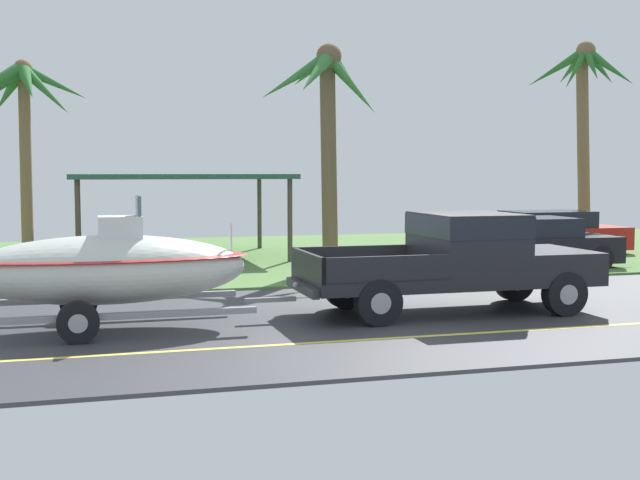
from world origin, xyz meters
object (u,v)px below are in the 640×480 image
object	(u,v)px
pickup_truck_towing	(465,257)
parked_sedan_near	(531,244)
parked_sedan_far	(552,234)
palm_tree_near_left	(584,95)
boat_on_trailer	(105,269)
carport_awning	(178,178)
palm_tree_far_left	(22,103)
palm_tree_far_right	(326,106)

from	to	relation	value
pickup_truck_towing	parked_sedan_near	xyz separation A→B (m)	(4.67, 5.62, -0.35)
parked_sedan_far	palm_tree_near_left	size ratio (longest dim) A/B	0.65
pickup_truck_towing	boat_on_trailer	xyz separation A→B (m)	(-6.48, -0.00, -0.02)
carport_awning	palm_tree_far_left	bearing A→B (deg)	-144.34
palm_tree_near_left	palm_tree_far_left	size ratio (longest dim) A/B	1.30
pickup_truck_towing	palm_tree_far_left	xyz separation A→B (m)	(-8.18, 7.87, 3.26)
boat_on_trailer	carport_awning	bearing A→B (deg)	77.40
carport_awning	parked_sedan_near	bearing A→B (deg)	-30.86
palm_tree_far_left	palm_tree_far_right	world-z (taller)	palm_tree_far_right
parked_sedan_near	palm_tree_near_left	distance (m)	8.50
pickup_truck_towing	boat_on_trailer	size ratio (longest dim) A/B	0.98
palm_tree_far_right	parked_sedan_far	bearing A→B (deg)	12.10
parked_sedan_near	carport_awning	distance (m)	10.31
carport_awning	pickup_truck_towing	bearing A→B (deg)	-69.48
pickup_truck_towing	carport_awning	bearing A→B (deg)	110.52
parked_sedan_far	parked_sedan_near	bearing A→B (deg)	-129.33
boat_on_trailer	carport_awning	xyz separation A→B (m)	(2.42, 10.84, 1.39)
parked_sedan_near	palm_tree_far_left	world-z (taller)	palm_tree_far_left
parked_sedan_near	parked_sedan_far	size ratio (longest dim) A/B	0.98
carport_awning	palm_tree_far_left	world-z (taller)	palm_tree_far_left
pickup_truck_towing	boat_on_trailer	distance (m)	6.48
carport_awning	palm_tree_near_left	distance (m)	13.96
parked_sedan_far	palm_tree_near_left	world-z (taller)	palm_tree_near_left
parked_sedan_far	palm_tree_far_right	xyz separation A→B (m)	(-7.81, -1.68, 3.63)
boat_on_trailer	parked_sedan_near	bearing A→B (deg)	26.77
carport_awning	palm_tree_far_right	world-z (taller)	palm_tree_far_right
parked_sedan_far	palm_tree_far_right	size ratio (longest dim) A/B	0.76
parked_sedan_far	palm_tree_far_right	bearing A→B (deg)	-167.90
pickup_truck_towing	parked_sedan_near	size ratio (longest dim) A/B	1.28
boat_on_trailer	palm_tree_near_left	world-z (taller)	palm_tree_near_left
carport_awning	palm_tree_far_right	size ratio (longest dim) A/B	1.05
parked_sedan_near	carport_awning	size ratio (longest dim) A/B	0.71
boat_on_trailer	palm_tree_far_right	bearing A→B (deg)	50.18
palm_tree_near_left	palm_tree_far_right	distance (m)	10.96
parked_sedan_far	palm_tree_far_left	distance (m)	15.82
boat_on_trailer	parked_sedan_far	world-z (taller)	boat_on_trailer
parked_sedan_near	parked_sedan_far	world-z (taller)	same
boat_on_trailer	parked_sedan_near	distance (m)	12.49
pickup_truck_towing	palm_tree_near_left	distance (m)	15.09
parked_sedan_near	palm_tree_near_left	xyz separation A→B (m)	(4.95, 5.23, 4.51)
boat_on_trailer	parked_sedan_far	size ratio (longest dim) A/B	1.28
boat_on_trailer	pickup_truck_towing	bearing A→B (deg)	0.00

